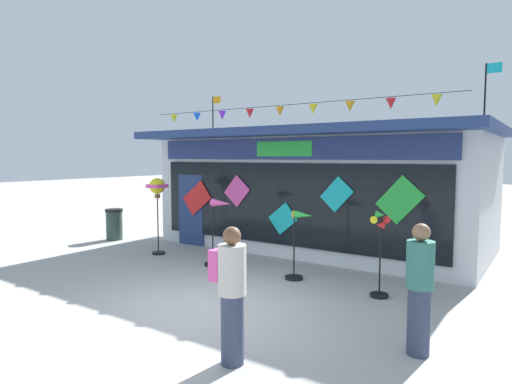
# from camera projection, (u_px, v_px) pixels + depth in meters

# --- Properties ---
(ground_plane) EXTENTS (80.00, 80.00, 0.00)m
(ground_plane) POSITION_uv_depth(u_px,v_px,m) (200.00, 307.00, 7.29)
(ground_plane) COLOR #ADAAA5
(kite_shop_building) EXTENTS (8.93, 4.99, 4.60)m
(kite_shop_building) POSITION_uv_depth(u_px,v_px,m) (321.00, 188.00, 12.26)
(kite_shop_building) COLOR silver
(kite_shop_building) RESTS_ON ground_plane
(wind_spinner_far_left) EXTENTS (0.41, 0.41, 1.96)m
(wind_spinner_far_left) POSITION_uv_depth(u_px,v_px,m) (157.00, 192.00, 11.11)
(wind_spinner_far_left) COLOR black
(wind_spinner_far_left) RESTS_ON ground_plane
(wind_spinner_left) EXTENTS (0.72, 0.40, 1.55)m
(wind_spinner_left) POSITION_uv_depth(u_px,v_px,m) (218.00, 224.00, 9.89)
(wind_spinner_left) COLOR black
(wind_spinner_left) RESTS_ON ground_plane
(wind_spinner_center_left) EXTENTS (0.61, 0.37, 1.42)m
(wind_spinner_center_left) POSITION_uv_depth(u_px,v_px,m) (299.00, 242.00, 8.82)
(wind_spinner_center_left) COLOR black
(wind_spinner_center_left) RESTS_ON ground_plane
(wind_spinner_center_right) EXTENTS (0.32, 0.32, 1.56)m
(wind_spinner_center_right) POSITION_uv_depth(u_px,v_px,m) (380.00, 250.00, 7.72)
(wind_spinner_center_right) COLOR black
(wind_spinner_center_right) RESTS_ON ground_plane
(person_near_camera) EXTENTS (0.46, 0.34, 1.68)m
(person_near_camera) POSITION_uv_depth(u_px,v_px,m) (231.00, 292.00, 5.23)
(person_near_camera) COLOR #333D56
(person_near_camera) RESTS_ON ground_plane
(person_mid_plaza) EXTENTS (0.34, 0.34, 1.68)m
(person_mid_plaza) POSITION_uv_depth(u_px,v_px,m) (420.00, 289.00, 5.46)
(person_mid_plaza) COLOR #333D56
(person_mid_plaza) RESTS_ON ground_plane
(trash_bin) EXTENTS (0.52, 0.52, 0.93)m
(trash_bin) POSITION_uv_depth(u_px,v_px,m) (114.00, 224.00, 13.17)
(trash_bin) COLOR #2D4238
(trash_bin) RESTS_ON ground_plane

